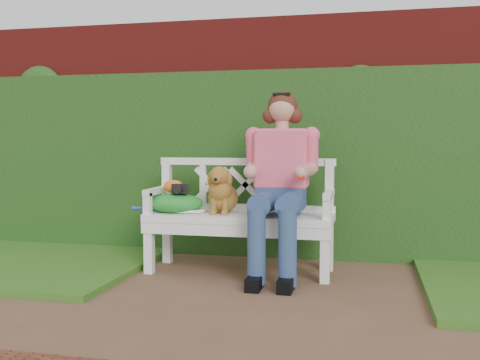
# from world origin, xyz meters

# --- Properties ---
(ground) EXTENTS (60.00, 60.00, 0.00)m
(ground) POSITION_xyz_m (0.00, 0.00, 0.00)
(ground) COLOR brown
(brick_wall) EXTENTS (10.00, 0.30, 2.20)m
(brick_wall) POSITION_xyz_m (0.00, 1.90, 1.10)
(brick_wall) COLOR maroon
(brick_wall) RESTS_ON ground
(ivy_hedge) EXTENTS (10.00, 0.18, 1.70)m
(ivy_hedge) POSITION_xyz_m (0.00, 1.68, 0.85)
(ivy_hedge) COLOR #306420
(ivy_hedge) RESTS_ON ground
(grass_left) EXTENTS (2.60, 2.00, 0.05)m
(grass_left) POSITION_xyz_m (-2.40, 0.90, 0.03)
(grass_left) COLOR #27541E
(grass_left) RESTS_ON ground
(garden_bench) EXTENTS (1.59, 0.61, 0.48)m
(garden_bench) POSITION_xyz_m (-0.30, 1.00, 0.24)
(garden_bench) COLOR white
(garden_bench) RESTS_ON ground
(seated_woman) EXTENTS (0.90, 1.00, 1.46)m
(seated_woman) POSITION_xyz_m (0.04, 0.98, 0.73)
(seated_woman) COLOR red
(seated_woman) RESTS_ON ground
(dog) EXTENTS (0.33, 0.40, 0.39)m
(dog) POSITION_xyz_m (-0.44, 0.98, 0.67)
(dog) COLOR tan
(dog) RESTS_ON garden_bench
(tennis_racket) EXTENTS (0.69, 0.30, 0.03)m
(tennis_racket) POSITION_xyz_m (-0.79, 1.00, 0.50)
(tennis_racket) COLOR silver
(tennis_racket) RESTS_ON garden_bench
(green_bag) EXTENTS (0.51, 0.42, 0.16)m
(green_bag) POSITION_xyz_m (-0.83, 0.96, 0.56)
(green_bag) COLOR #158217
(green_bag) RESTS_ON garden_bench
(camera_item) EXTENTS (0.12, 0.09, 0.08)m
(camera_item) POSITION_xyz_m (-0.78, 0.94, 0.68)
(camera_item) COLOR black
(camera_item) RESTS_ON green_bag
(baseball_glove) EXTENTS (0.17, 0.13, 0.11)m
(baseball_glove) POSITION_xyz_m (-0.86, 0.98, 0.69)
(baseball_glove) COLOR orange
(baseball_glove) RESTS_ON green_bag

